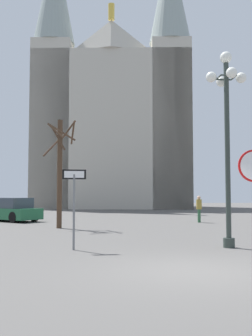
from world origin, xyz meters
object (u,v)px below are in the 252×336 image
cathedral (113,117)px  bare_tree (60,168)px  one_way_arrow_sign (74,197)px  parked_car_near_green (9,210)px  street_lamp (227,118)px  pedestrian_walking (199,206)px

cathedral → bare_tree: (-3.86, -26.56, -7.73)m
one_way_arrow_sign → parked_car_near_green: (-4.61, 12.70, -0.92)m
street_lamp → parked_car_near_green: street_lamp is taller
one_way_arrow_sign → pedestrian_walking: bearing=57.7°
street_lamp → pedestrian_walking: size_ratio=4.04×
bare_tree → parked_car_near_green: bearing=124.1°
cathedral → parked_car_near_green: 24.72m
cathedral → street_lamp: (2.07, -33.91, -6.60)m
street_lamp → parked_car_near_green: 16.10m
street_lamp → bare_tree: size_ratio=1.17×
street_lamp → bare_tree: 9.50m
bare_tree → parked_car_near_green: 6.71m
cathedral → street_lamp: bearing=-86.5°
one_way_arrow_sign → street_lamp: bearing=1.6°
street_lamp → pedestrian_walking: bearing=79.8°
cathedral → pedestrian_walking: cathedral is taller
street_lamp → bare_tree: street_lamp is taller
one_way_arrow_sign → bare_tree: bearing=98.2°
parked_car_near_green → bare_tree: bearing=-55.9°
one_way_arrow_sign → street_lamp: 5.46m
bare_tree → parked_car_near_green: bare_tree is taller
cathedral → pedestrian_walking: size_ratio=20.41×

